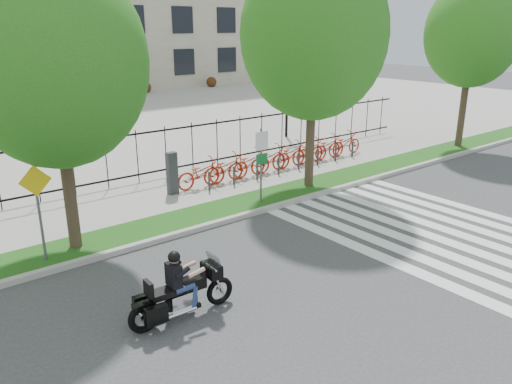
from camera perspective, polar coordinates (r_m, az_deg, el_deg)
ground at (r=12.36m, az=6.18°, el=-9.52°), size 120.00×120.00×0.00m
curb at (r=15.22m, az=-4.71°, el=-3.61°), size 60.00×0.20×0.15m
grass_verge at (r=15.88m, az=-6.43°, el=-2.70°), size 60.00×1.50×0.15m
sidewalk at (r=17.93m, az=-10.73°, el=-0.42°), size 60.00×3.50×0.15m
plaza at (r=34.06m, az=-25.02°, el=7.06°), size 80.00×34.00×0.10m
crosswalk_stripes at (r=15.85m, az=18.74°, el=-3.92°), size 5.70×8.00×0.01m
iron_fence at (r=19.14m, az=-13.42°, el=3.96°), size 30.00×0.06×2.00m
lamp_post_right at (r=26.64m, az=3.60°, el=12.89°), size 1.06×0.70×4.25m
street_tree_1 at (r=13.21m, az=-22.17°, el=13.64°), size 4.53×4.53×7.43m
street_tree_2 at (r=17.81m, az=6.62°, el=17.46°), size 5.07×5.07×8.28m
street_tree_3 at (r=26.13m, az=23.52°, el=16.32°), size 4.35×4.35×7.82m
bike_share_station at (r=20.47m, az=2.74°, el=4.02°), size 10.09×0.89×1.50m
sign_pole_regulatory at (r=16.31m, az=0.63°, el=4.13°), size 0.50×0.09×2.50m
sign_pole_warning at (r=13.23m, az=-23.67°, el=-0.92°), size 0.78×0.09×2.49m
motorcycle_rider at (r=10.53m, az=-8.46°, el=-11.10°), size 2.42×0.72×1.86m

